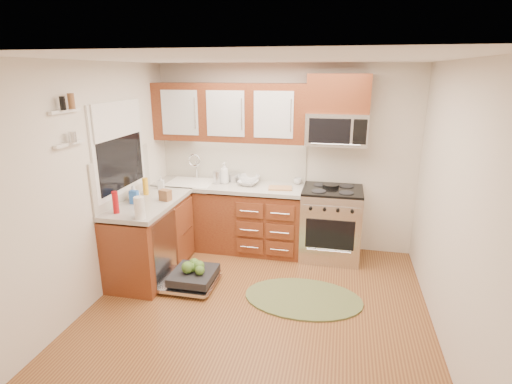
% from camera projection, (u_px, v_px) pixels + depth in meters
% --- Properties ---
extents(floor, '(3.50, 3.50, 0.00)m').
position_uv_depth(floor, '(258.00, 309.00, 4.19)').
color(floor, brown).
rests_on(floor, ground).
extents(ceiling, '(3.50, 3.50, 0.00)m').
position_uv_depth(ceiling, '(258.00, 59.00, 3.47)').
color(ceiling, white).
rests_on(ceiling, ground).
extents(wall_back, '(3.50, 0.04, 2.50)m').
position_uv_depth(wall_back, '(285.00, 158.00, 5.47)').
color(wall_back, silver).
rests_on(wall_back, ground).
extents(wall_front, '(3.50, 0.04, 2.50)m').
position_uv_depth(wall_front, '(191.00, 289.00, 2.20)').
color(wall_front, silver).
rests_on(wall_front, ground).
extents(wall_left, '(0.04, 3.50, 2.50)m').
position_uv_depth(wall_left, '(95.00, 185.00, 4.19)').
color(wall_left, silver).
rests_on(wall_left, ground).
extents(wall_right, '(0.04, 3.50, 2.50)m').
position_uv_depth(wall_right, '(454.00, 209.00, 3.47)').
color(wall_right, silver).
rests_on(wall_right, ground).
extents(base_cabinet_back, '(2.05, 0.60, 0.85)m').
position_uv_depth(base_cabinet_back, '(229.00, 218.00, 5.57)').
color(base_cabinet_back, '#5A1E14').
rests_on(base_cabinet_back, ground).
extents(base_cabinet_left, '(0.60, 1.25, 0.85)m').
position_uv_depth(base_cabinet_left, '(151.00, 240.00, 4.86)').
color(base_cabinet_left, '#5A1E14').
rests_on(base_cabinet_left, ground).
extents(countertop_back, '(2.07, 0.64, 0.05)m').
position_uv_depth(countertop_back, '(228.00, 186.00, 5.43)').
color(countertop_back, '#A49F96').
rests_on(countertop_back, base_cabinet_back).
extents(countertop_left, '(0.64, 1.27, 0.05)m').
position_uv_depth(countertop_left, '(148.00, 203.00, 4.72)').
color(countertop_left, '#A49F96').
rests_on(countertop_left, base_cabinet_left).
extents(backsplash_back, '(2.05, 0.02, 0.57)m').
position_uv_depth(backsplash_back, '(233.00, 159.00, 5.61)').
color(backsplash_back, '#B3ACA1').
rests_on(backsplash_back, ground).
extents(backsplash_left, '(0.02, 1.25, 0.57)m').
position_uv_depth(backsplash_left, '(123.00, 177.00, 4.69)').
color(backsplash_left, '#B3ACA1').
rests_on(backsplash_left, ground).
extents(upper_cabinets, '(2.05, 0.35, 0.75)m').
position_uv_depth(upper_cabinets, '(229.00, 112.00, 5.27)').
color(upper_cabinets, '#5A1E14').
rests_on(upper_cabinets, ground).
extents(cabinet_over_mw, '(0.76, 0.35, 0.47)m').
position_uv_depth(cabinet_over_mw, '(339.00, 93.00, 4.91)').
color(cabinet_over_mw, '#5A1E14').
rests_on(cabinet_over_mw, ground).
extents(range, '(0.76, 0.64, 0.95)m').
position_uv_depth(range, '(331.00, 223.00, 5.25)').
color(range, silver).
rests_on(range, ground).
extents(microwave, '(0.76, 0.38, 0.40)m').
position_uv_depth(microwave, '(337.00, 129.00, 5.01)').
color(microwave, silver).
rests_on(microwave, ground).
extents(sink, '(0.62, 0.50, 0.26)m').
position_uv_depth(sink, '(191.00, 191.00, 5.54)').
color(sink, white).
rests_on(sink, ground).
extents(dishwasher, '(0.70, 0.60, 0.20)m').
position_uv_depth(dishwasher, '(191.00, 278.00, 4.62)').
color(dishwasher, silver).
rests_on(dishwasher, ground).
extents(window, '(0.03, 1.05, 1.05)m').
position_uv_depth(window, '(119.00, 148.00, 4.57)').
color(window, white).
rests_on(window, ground).
extents(window_blind, '(0.02, 0.96, 0.40)m').
position_uv_depth(window_blind, '(118.00, 119.00, 4.47)').
color(window_blind, white).
rests_on(window_blind, ground).
extents(shelf_upper, '(0.04, 0.40, 0.03)m').
position_uv_depth(shelf_upper, '(65.00, 111.00, 3.62)').
color(shelf_upper, white).
rests_on(shelf_upper, ground).
extents(shelf_lower, '(0.04, 0.40, 0.03)m').
position_uv_depth(shelf_lower, '(70.00, 144.00, 3.71)').
color(shelf_lower, white).
rests_on(shelf_lower, ground).
extents(rug, '(1.50, 1.24, 0.02)m').
position_uv_depth(rug, '(303.00, 298.00, 4.38)').
color(rug, '#5F663A').
rests_on(rug, ground).
extents(skillet, '(0.27, 0.27, 0.04)m').
position_uv_depth(skillet, '(331.00, 186.00, 5.18)').
color(skillet, black).
rests_on(skillet, range).
extents(stock_pot, '(0.21, 0.21, 0.12)m').
position_uv_depth(stock_pot, '(234.00, 177.00, 5.54)').
color(stock_pot, silver).
rests_on(stock_pot, countertop_back).
extents(cutting_board, '(0.33, 0.23, 0.02)m').
position_uv_depth(cutting_board, '(280.00, 188.00, 5.20)').
color(cutting_board, '#B37B51').
rests_on(cutting_board, countertop_back).
extents(canister, '(0.14, 0.14, 0.18)m').
position_uv_depth(canister, '(217.00, 177.00, 5.42)').
color(canister, silver).
rests_on(canister, countertop_back).
extents(paper_towel_roll, '(0.14, 0.14, 0.23)m').
position_uv_depth(paper_towel_roll, '(140.00, 208.00, 4.13)').
color(paper_towel_roll, white).
rests_on(paper_towel_roll, countertop_left).
extents(mustard_bottle, '(0.08, 0.08, 0.21)m').
position_uv_depth(mustard_bottle, '(145.00, 186.00, 4.94)').
color(mustard_bottle, gold).
rests_on(mustard_bottle, countertop_left).
extents(red_bottle, '(0.07, 0.07, 0.24)m').
position_uv_depth(red_bottle, '(116.00, 202.00, 4.28)').
color(red_bottle, '#A40D12').
rests_on(red_bottle, countertop_left).
extents(wooden_box, '(0.15, 0.13, 0.13)m').
position_uv_depth(wooden_box, '(165.00, 195.00, 4.72)').
color(wooden_box, brown).
rests_on(wooden_box, countertop_left).
extents(blue_carton, '(0.10, 0.06, 0.16)m').
position_uv_depth(blue_carton, '(134.00, 197.00, 4.60)').
color(blue_carton, blue).
rests_on(blue_carton, countertop_left).
extents(bowl_a, '(0.30, 0.30, 0.07)m').
position_uv_depth(bowl_a, '(248.00, 183.00, 5.36)').
color(bowl_a, '#999999').
rests_on(bowl_a, countertop_back).
extents(bowl_b, '(0.40, 0.40, 0.09)m').
position_uv_depth(bowl_b, '(249.00, 179.00, 5.50)').
color(bowl_b, '#999999').
rests_on(bowl_b, countertop_back).
extents(cup, '(0.12, 0.12, 0.08)m').
position_uv_depth(cup, '(298.00, 181.00, 5.41)').
color(cup, '#999999').
rests_on(cup, countertop_back).
extents(soap_bottle_a, '(0.13, 0.13, 0.29)m').
position_uv_depth(soap_bottle_a, '(224.00, 173.00, 5.40)').
color(soap_bottle_a, '#999999').
rests_on(soap_bottle_a, countertop_back).
extents(soap_bottle_b, '(0.09, 0.09, 0.17)m').
position_uv_depth(soap_bottle_b, '(161.00, 182.00, 5.19)').
color(soap_bottle_b, '#999999').
rests_on(soap_bottle_b, countertop_left).
extents(soap_bottle_c, '(0.17, 0.17, 0.19)m').
position_uv_depth(soap_bottle_c, '(134.00, 193.00, 4.72)').
color(soap_bottle_c, '#999999').
rests_on(soap_bottle_c, countertop_left).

